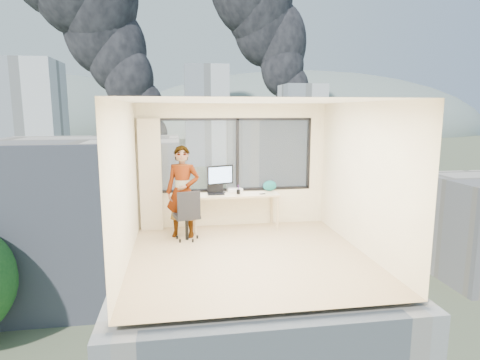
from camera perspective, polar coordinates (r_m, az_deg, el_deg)
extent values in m
cube|color=tan|center=(7.00, 1.29, -10.71)|extent=(4.00, 4.00, 0.01)
cube|color=white|center=(6.56, 1.37, 11.09)|extent=(4.00, 4.00, 0.01)
cube|color=beige|center=(4.75, 5.62, -4.28)|extent=(4.00, 0.01, 2.60)
cube|color=beige|center=(6.61, -16.00, -0.62)|extent=(0.01, 4.00, 2.60)
cube|color=beige|center=(7.28, 17.02, 0.26)|extent=(0.01, 4.00, 2.60)
cube|color=beige|center=(8.45, -12.54, 0.69)|extent=(0.45, 0.14, 2.30)
cube|color=#CDAC89|center=(8.46, -0.69, -4.43)|extent=(1.80, 0.60, 0.75)
imported|color=#2D2D33|center=(7.91, -8.09, -1.64)|extent=(0.74, 0.58, 1.79)
cube|color=white|center=(8.61, -0.81, -1.37)|extent=(0.35, 0.31, 0.07)
cube|color=black|center=(8.34, 3.20, -1.96)|extent=(0.12, 0.08, 0.01)
cylinder|color=black|center=(8.32, -0.23, -1.68)|extent=(0.09, 0.09, 0.10)
ellipsoid|color=#0E5553|center=(8.67, 4.22, -0.81)|extent=(0.32, 0.22, 0.22)
cube|color=#515B3D|center=(127.53, -8.29, 2.23)|extent=(400.00, 400.00, 0.04)
cube|color=beige|center=(38.47, -20.42, -5.10)|extent=(16.00, 12.00, 14.00)
cube|color=silver|center=(47.13, 7.49, -0.66)|extent=(14.00, 13.00, 16.00)
cube|color=silver|center=(106.98, -27.56, 7.34)|extent=(14.00, 14.00, 28.00)
cube|color=silver|center=(126.79, -4.80, 9.06)|extent=(13.00, 13.00, 30.00)
cube|color=silver|center=(153.60, 8.70, 8.35)|extent=(15.00, 15.00, 26.00)
cube|color=silver|center=(167.24, -29.69, 6.61)|extent=(16.00, 14.00, 22.00)
ellipsoid|color=slate|center=(347.80, -29.01, 5.82)|extent=(288.00, 216.00, 90.00)
ellipsoid|color=slate|center=(342.17, 8.39, 6.89)|extent=(300.00, 220.00, 96.00)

